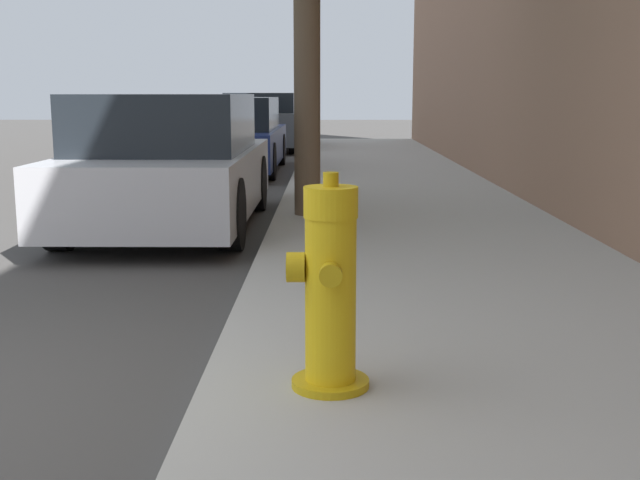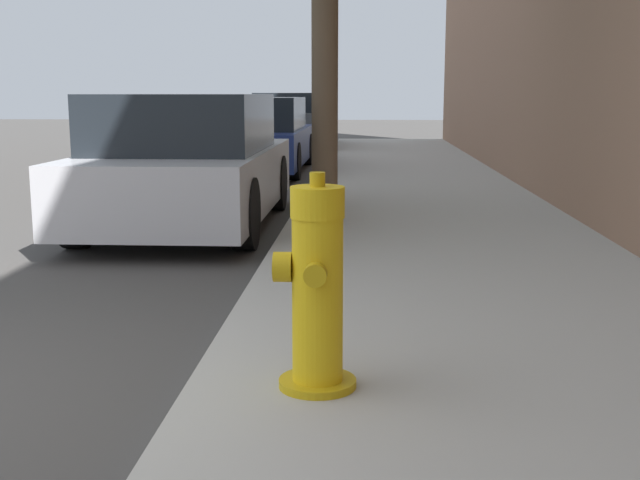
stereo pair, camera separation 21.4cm
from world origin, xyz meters
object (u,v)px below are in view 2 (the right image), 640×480
Objects in this scene: fire_hydrant at (317,291)px; parked_car_far at (292,122)px; parked_car_near at (189,164)px; parked_car_mid at (253,136)px.

parked_car_far is at bearing 95.61° from fire_hydrant.
parked_car_near is (-1.63, 4.87, 0.12)m from fire_hydrant.
parked_car_near is 6.02m from parked_car_mid.
parked_car_near reaches higher than fire_hydrant.
parked_car_mid reaches higher than fire_hydrant.
parked_car_far is at bearing 88.29° from parked_car_mid.
parked_car_far is (-1.63, 16.62, 0.14)m from fire_hydrant.
parked_car_near is at bearing 108.53° from fire_hydrant.
parked_car_far reaches higher than parked_car_near.
parked_car_near is 0.96× the size of parked_car_far.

